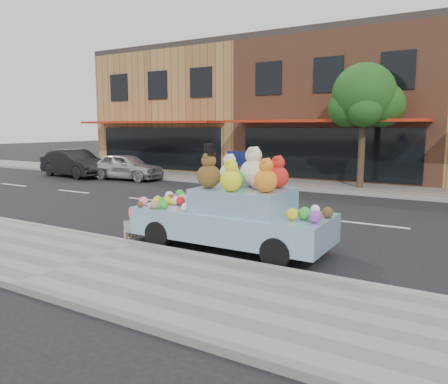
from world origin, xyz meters
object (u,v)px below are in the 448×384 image
Objects in this scene: street_tree at (365,101)px; art_car at (233,212)px; car_silver at (126,167)px; car_dark at (75,163)px.

art_car is (-0.19, -10.53, -2.88)m from street_tree.
car_dark is at bearing 92.87° from car_silver.
street_tree reaches higher than art_car.
car_silver is at bearing 142.45° from art_car.
car_silver is at bearing -167.94° from street_tree.
street_tree is 11.70m from car_silver.
car_silver is (-11.05, -2.36, -3.03)m from street_tree.
street_tree is at bearing 88.39° from art_car.
car_dark is 0.98× the size of art_car.
car_silver is 0.89× the size of car_dark.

